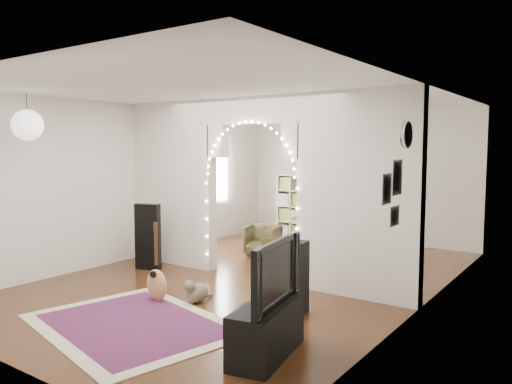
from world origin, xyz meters
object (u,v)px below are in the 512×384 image
Objects in this scene: floor_speaker at (291,278)px; dining_chair_right at (279,251)px; acoustic_guitar at (157,272)px; bookcase at (307,207)px; dining_table at (334,222)px; dining_chair_left at (263,240)px; media_console at (267,330)px.

floor_speaker is 2.55m from dining_chair_right.
acoustic_guitar reaches higher than dining_chair_right.
acoustic_guitar is 1.75m from floor_speaker.
bookcase is (-0.51, 4.80, 0.32)m from acoustic_guitar.
dining_table is 2.14× the size of dining_chair_left.
media_console is (2.08, -0.58, -0.13)m from acoustic_guitar.
dining_chair_right is at bearing 109.76° from media_console.
bookcase is at bearing 75.82° from dining_chair_left.
bookcase is at bearing 131.98° from dining_chair_right.
bookcase is 1.78m from dining_chair_left.
bookcase reaches higher than floor_speaker.
dining_table is (-0.79, 2.71, 0.25)m from floor_speaker.
media_console is 5.98m from bookcase.
floor_speaker is at bearing 2.85° from acoustic_guitar.
dining_table reaches higher than dining_chair_left.
dining_chair_left is (-2.10, 2.48, -0.16)m from floor_speaker.
bookcase reaches higher than acoustic_guitar.
floor_speaker is 3.26m from dining_chair_left.
dining_chair_right is (-1.92, 3.22, -0.04)m from media_console.
dining_table is (1.36, -1.50, -0.01)m from bookcase.
media_console reaches higher than dining_chair_right.
floor_speaker is at bearing 99.43° from media_console.
dining_chair_left is 1.29× the size of dining_chair_right.
dining_chair_right is (-1.48, 2.06, -0.22)m from floor_speaker.
dining_chair_right is (-0.69, -0.65, -0.47)m from dining_table.
dining_chair_left is at bearing -164.09° from dining_table.
dining_table is (-1.22, 3.88, 0.43)m from media_console.
media_console is at bearing -32.39° from acoustic_guitar.
dining_chair_left reaches higher than dining_chair_right.
dining_chair_left is at bearing 124.22° from floor_speaker.
dining_chair_left is at bearing -92.30° from bookcase.
dining_chair_right is (0.66, -2.16, -0.49)m from bookcase.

